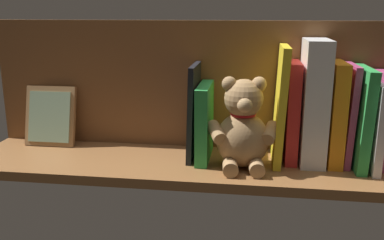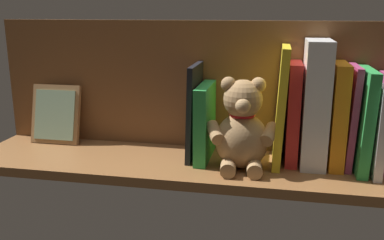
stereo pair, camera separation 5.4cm
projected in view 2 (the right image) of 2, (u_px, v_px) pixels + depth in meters
ground_plane at (192, 164)px, 100.50cm from camera, size 105.10×26.43×2.20cm
shelf_back_panel at (201, 85)px, 106.61cm from camera, size 105.10×1.50×31.75cm
book_2 at (375, 127)px, 91.87cm from camera, size 1.73×16.07×19.32cm
book_3 at (363, 120)px, 92.28cm from camera, size 2.86×15.45×22.24cm
book_4 at (350, 117)px, 94.18cm from camera, size 2.14×12.29×22.66cm
book_5 at (337, 115)px, 94.37cm from camera, size 3.14×12.87×23.15cm
dictionary_thick_white at (315, 104)px, 94.47cm from camera, size 5.47×13.13×28.01cm
book_6 at (293, 113)px, 96.70cm from camera, size 2.70×11.81×22.98cm
book_7 at (281, 106)px, 95.47cm from camera, size 2.77×14.57×26.63cm
teddy_bear at (242, 129)px, 93.15cm from camera, size 16.47×13.71×20.37cm
book_8 at (205, 122)px, 99.52cm from camera, size 2.82×15.34×17.59cm
book_9 at (195, 111)px, 100.13cm from camera, size 1.84×13.88×22.14cm
picture_frame_leaning at (56, 114)px, 112.10cm from camera, size 13.13×5.17×15.31cm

